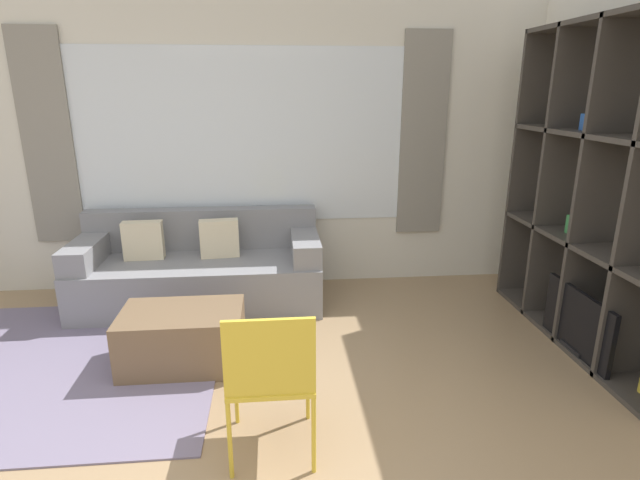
# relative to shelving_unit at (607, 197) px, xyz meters

# --- Properties ---
(wall_back) EXTENTS (6.85, 0.11, 2.70)m
(wall_back) POSITION_rel_shelving_unit_xyz_m (-2.65, 1.50, 0.21)
(wall_back) COLOR silver
(wall_back) RESTS_ON ground_plane
(area_rug) EXTENTS (2.05, 2.06, 0.01)m
(area_rug) POSITION_rel_shelving_unit_xyz_m (-3.82, -0.01, -1.14)
(area_rug) COLOR slate
(area_rug) RESTS_ON ground_plane
(shelving_unit) EXTENTS (0.41, 2.02, 2.36)m
(shelving_unit) POSITION_rel_shelving_unit_xyz_m (0.00, 0.00, 0.00)
(shelving_unit) COLOR silver
(shelving_unit) RESTS_ON ground_plane
(couch_main) EXTENTS (2.13, 0.86, 0.81)m
(couch_main) POSITION_rel_shelving_unit_xyz_m (-3.05, 1.03, -0.84)
(couch_main) COLOR gray
(couch_main) RESTS_ON ground_plane
(ottoman) EXTENTS (0.84, 0.54, 0.41)m
(ottoman) POSITION_rel_shelving_unit_xyz_m (-3.03, -0.06, -0.94)
(ottoman) COLOR brown
(ottoman) RESTS_ON ground_plane
(folding_chair) EXTENTS (0.44, 0.46, 0.86)m
(folding_chair) POSITION_rel_shelving_unit_xyz_m (-2.41, -1.06, -0.63)
(folding_chair) COLOR gold
(folding_chair) RESTS_ON ground_plane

